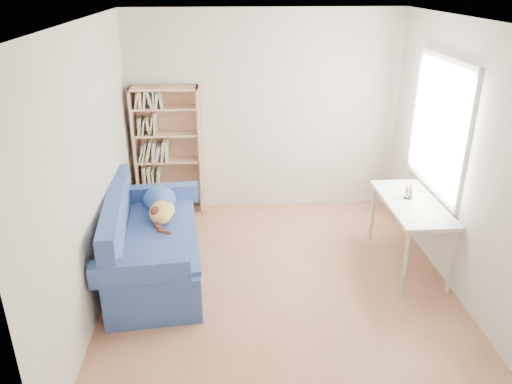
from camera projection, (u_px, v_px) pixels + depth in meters
ground at (279, 285)px, 5.16m from camera, size 4.00×4.00×0.00m
room_shell at (293, 132)px, 4.55m from camera, size 3.54×4.04×2.62m
sofa at (151, 243)px, 5.26m from camera, size 1.06×1.94×0.92m
bookshelf at (169, 157)px, 6.47m from camera, size 0.85×0.26×1.69m
desk at (412, 208)px, 5.29m from camera, size 0.57×1.24×0.75m
pen_cup at (409, 193)px, 5.32m from camera, size 0.09×0.09×0.17m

